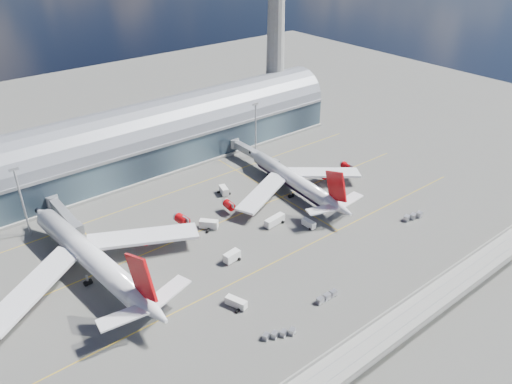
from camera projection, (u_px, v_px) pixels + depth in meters
ground at (241, 254)px, 162.85m from camera, size 500.00×500.00×0.00m
taxi_lines at (204, 225)px, 177.88m from camera, size 200.00×80.12×0.01m
terminal at (129, 146)px, 210.32m from camera, size 200.00×30.00×28.00m
control_tower at (276, 21)px, 240.19m from camera, size 19.00×19.00×103.00m
guideway at (376, 341)px, 122.84m from camera, size 220.00×8.50×7.20m
floodlight_mast_left at (22, 200)px, 166.36m from camera, size 3.00×0.70×25.70m
floodlight_mast_right at (256, 129)px, 220.77m from camera, size 3.00×0.70×25.70m
airliner_left at (92, 259)px, 149.75m from camera, size 73.72×77.50×23.60m
airliner_right at (294, 181)px, 195.82m from camera, size 61.44×64.24×20.37m
jet_bridge_left at (63, 213)px, 175.52m from camera, size 4.40×28.00×7.25m
jet_bridge_right at (252, 152)px, 219.45m from camera, size 4.40×32.00×7.25m
service_truck_0 at (236, 303)px, 140.76m from camera, size 4.17×6.73×2.65m
service_truck_1 at (232, 257)px, 159.06m from camera, size 5.93×3.42×3.26m
service_truck_2 at (275, 221)px, 177.66m from camera, size 8.70×3.44×3.07m
service_truck_3 at (309, 224)px, 176.41m from camera, size 2.36×5.41×2.59m
service_truck_4 at (224, 190)px, 196.94m from camera, size 3.83×5.77×3.07m
service_truck_5 at (209, 224)px, 175.60m from camera, size 6.19×6.50×3.14m
cargo_train_0 at (327, 297)px, 143.64m from camera, size 7.77×1.85×1.73m
cargo_train_1 at (279, 334)px, 131.09m from camera, size 9.21×5.20×1.57m
cargo_train_2 at (413, 216)px, 181.25m from camera, size 8.66×3.73×1.90m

